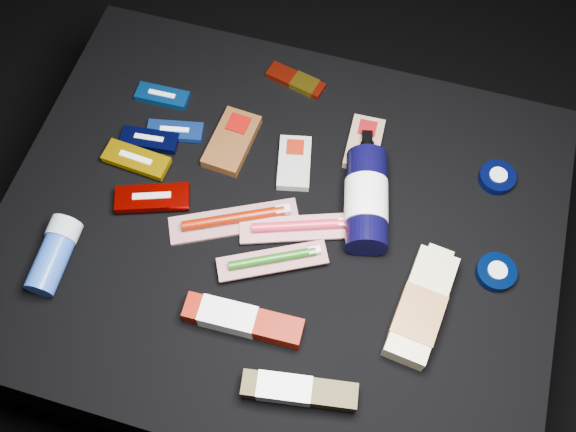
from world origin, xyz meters
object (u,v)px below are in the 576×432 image
(toothpaste_carton_red, at_px, (238,319))
(bodywash_bottle, at_px, (420,308))
(lotion_bottle, at_px, (367,200))
(deodorant_stick, at_px, (54,254))

(toothpaste_carton_red, bearing_deg, bodywash_bottle, 17.50)
(lotion_bottle, xyz_separation_m, bodywash_bottle, (0.13, -0.16, -0.02))
(bodywash_bottle, height_order, toothpaste_carton_red, bodywash_bottle)
(deodorant_stick, bearing_deg, bodywash_bottle, 4.77)
(bodywash_bottle, relative_size, deodorant_stick, 1.57)
(bodywash_bottle, height_order, deodorant_stick, deodorant_stick)
(deodorant_stick, relative_size, toothpaste_carton_red, 0.68)
(lotion_bottle, relative_size, deodorant_stick, 1.80)
(bodywash_bottle, distance_m, toothpaste_carton_red, 0.30)
(lotion_bottle, height_order, deodorant_stick, lotion_bottle)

